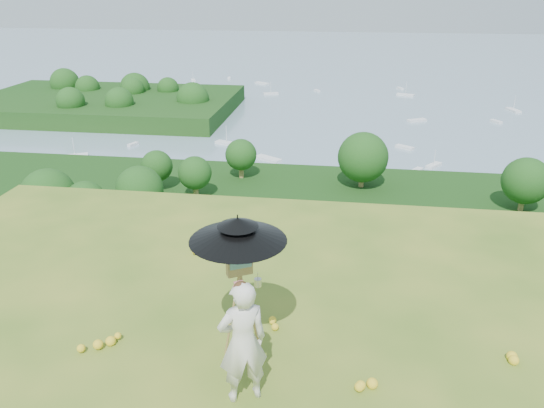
# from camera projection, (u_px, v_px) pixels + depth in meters

# --- Properties ---
(forest_slope) EXTENTS (140.00, 56.00, 22.00)m
(forest_slope) POSITION_uv_depth(u_px,v_px,m) (324.00, 377.00, 48.54)
(forest_slope) COLOR #103B10
(forest_slope) RESTS_ON bay_water
(shoreline_tier) EXTENTS (170.00, 28.00, 8.00)m
(shoreline_tier) POSITION_uv_depth(u_px,v_px,m) (334.00, 246.00, 87.77)
(shoreline_tier) COLOR #6A6054
(shoreline_tier) RESTS_ON bay_water
(bay_water) EXTENTS (700.00, 700.00, 0.00)m
(bay_water) POSITION_uv_depth(u_px,v_px,m) (346.00, 75.00, 237.63)
(bay_water) COLOR #7194A2
(bay_water) RESTS_ON ground
(peninsula) EXTENTS (90.00, 60.00, 12.00)m
(peninsula) POSITION_uv_depth(u_px,v_px,m) (105.00, 96.00, 167.71)
(peninsula) COLOR #103B10
(peninsula) RESTS_ON bay_water
(slope_trees) EXTENTS (110.00, 50.00, 6.00)m
(slope_trees) POSITION_uv_depth(u_px,v_px,m) (331.00, 241.00, 43.12)
(slope_trees) COLOR #1A4E17
(slope_trees) RESTS_ON forest_slope
(harbor_town) EXTENTS (110.00, 22.00, 5.00)m
(harbor_town) POSITION_uv_depth(u_px,v_px,m) (336.00, 210.00, 85.25)
(harbor_town) COLOR silver
(harbor_town) RESTS_ON shoreline_tier
(moored_boats) EXTENTS (140.00, 140.00, 0.70)m
(moored_boats) POSITION_uv_depth(u_px,v_px,m) (303.00, 113.00, 166.98)
(moored_boats) COLOR white
(moored_boats) RESTS_ON bay_water
(painter) EXTENTS (0.67, 0.58, 1.55)m
(painter) POSITION_uv_depth(u_px,v_px,m) (243.00, 342.00, 5.89)
(painter) COLOR white
(painter) RESTS_ON ground
(field_easel) EXTENTS (0.83, 0.83, 1.60)m
(field_easel) POSITION_uv_depth(u_px,v_px,m) (241.00, 309.00, 6.44)
(field_easel) COLOR olive
(field_easel) RESTS_ON ground
(sun_umbrella) EXTENTS (1.51, 1.51, 0.72)m
(sun_umbrella) POSITION_uv_depth(u_px,v_px,m) (238.00, 243.00, 6.13)
(sun_umbrella) COLOR black
(sun_umbrella) RESTS_ON field_easel
(painter_cap) EXTENTS (0.26, 0.27, 0.10)m
(painter_cap) POSITION_uv_depth(u_px,v_px,m) (241.00, 285.00, 5.61)
(painter_cap) COLOR #D67875
(painter_cap) RESTS_ON painter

